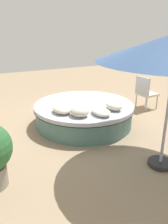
# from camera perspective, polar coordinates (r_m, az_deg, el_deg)

# --- Properties ---
(ground_plane) EXTENTS (16.00, 16.00, 0.00)m
(ground_plane) POSITION_cam_1_polar(r_m,az_deg,el_deg) (5.80, 0.00, -2.99)
(ground_plane) COLOR #9E8466
(round_bed) EXTENTS (2.47, 2.47, 0.54)m
(round_bed) POSITION_cam_1_polar(r_m,az_deg,el_deg) (5.70, 0.00, -0.44)
(round_bed) COLOR #4C726B
(round_bed) RESTS_ON ground_plane
(throw_pillow_0) EXTENTS (0.54, 0.39, 0.17)m
(throw_pillow_0) POSITION_cam_1_polar(r_m,az_deg,el_deg) (5.03, -5.59, 0.78)
(throw_pillow_0) COLOR beige
(throw_pillow_0) RESTS_ON round_bed
(throw_pillow_1) EXTENTS (0.42, 0.40, 0.22)m
(throw_pillow_1) POSITION_cam_1_polar(r_m,az_deg,el_deg) (4.80, -1.10, 0.17)
(throw_pillow_1) COLOR beige
(throw_pillow_1) RESTS_ON round_bed
(throw_pillow_2) EXTENTS (0.55, 0.36, 0.15)m
(throw_pillow_2) POSITION_cam_1_polar(r_m,az_deg,el_deg) (4.90, 4.24, 0.11)
(throw_pillow_2) COLOR silver
(throw_pillow_2) RESTS_ON round_bed
(throw_pillow_3) EXTENTS (0.46, 0.33, 0.18)m
(throw_pillow_3) POSITION_cam_1_polar(r_m,az_deg,el_deg) (5.23, 7.52, 1.53)
(throw_pillow_3) COLOR beige
(throw_pillow_3) RESTS_ON round_bed
(patio_chair) EXTENTS (0.55, 0.53, 0.98)m
(patio_chair) POSITION_cam_1_polar(r_m,az_deg,el_deg) (6.95, 15.11, 5.19)
(patio_chair) COLOR #B7B7BC
(patio_chair) RESTS_ON ground_plane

